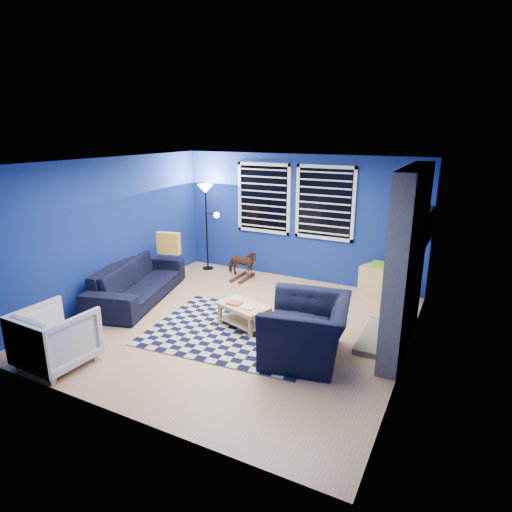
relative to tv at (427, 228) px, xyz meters
The scene contains 18 objects.
floor 3.46m from the tv, 140.73° to the right, with size 5.00×5.00×0.00m, color tan.
ceiling 3.35m from the tv, 140.73° to the right, with size 5.00×5.00×0.00m, color white.
wall_back 2.50m from the tv, 168.45° to the left, with size 5.00×5.00×0.00m, color navy.
wall_left 5.34m from the tv, 157.98° to the right, with size 5.00×5.00×0.00m, color navy.
wall_right 2.01m from the tv, 88.45° to the right, with size 5.00×5.00×0.00m, color navy.
fireplace 1.52m from the tv, 93.32° to the right, with size 0.65×2.00×2.50m.
window_left 3.24m from the tv, behind, with size 1.17×0.06×1.42m.
window_right 1.96m from the tv, 166.32° to the left, with size 1.17×0.06×1.42m.
tv is the anchor object (origin of this frame).
rug 3.51m from the tv, 136.87° to the right, with size 2.50×2.00×0.02m, color black.
sofa 5.03m from the tv, 157.53° to the right, with size 0.91×2.32×0.68m, color black.
armchair_big 2.87m from the tv, 114.99° to the right, with size 1.08×1.23×0.80m, color black.
armchair_bent 5.76m from the tv, 133.85° to the right, with size 0.83×0.85×0.77m, color gray.
rocking_horse 3.56m from the tv, behind, with size 0.63×0.29×0.53m, color #422A15.
coffee_table 3.29m from the tv, 138.45° to the right, with size 0.90×0.68×0.40m.
cabinet 1.35m from the tv, 160.66° to the left, with size 0.77×0.64×0.64m.
floor_lamp 4.38m from the tv, behind, with size 0.50×0.31×1.84m.
throw_pillow 4.57m from the tv, 165.40° to the right, with size 0.44×0.13×0.41m, color gold.
Camera 1 is at (3.06, -5.33, 2.94)m, focal length 30.00 mm.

